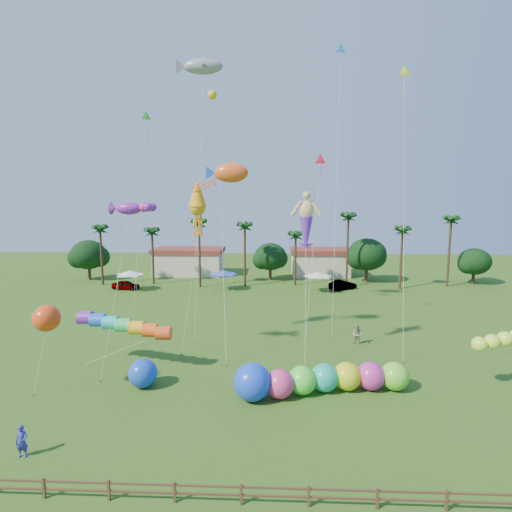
{
  "coord_description": "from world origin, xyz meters",
  "views": [
    {
      "loc": [
        1.32,
        -22.08,
        13.46
      ],
      "look_at": [
        0.0,
        10.0,
        9.0
      ],
      "focal_mm": 28.0,
      "sensor_mm": 36.0,
      "label": 1
    }
  ],
  "objects_px": {
    "car_b": "(342,285)",
    "spectator_a": "(22,441)",
    "blue_ball": "(143,373)",
    "car_a": "(126,285)",
    "caterpillar_inflatable": "(316,379)",
    "spectator_b": "(357,335)"
  },
  "relations": [
    {
      "from": "car_b",
      "to": "spectator_a",
      "type": "relative_size",
      "value": 2.54
    },
    {
      "from": "blue_ball",
      "to": "car_a",
      "type": "bearing_deg",
      "value": 112.29
    },
    {
      "from": "car_a",
      "to": "caterpillar_inflatable",
      "type": "bearing_deg",
      "value": -139.1
    },
    {
      "from": "spectator_a",
      "to": "spectator_b",
      "type": "height_order",
      "value": "spectator_b"
    },
    {
      "from": "car_b",
      "to": "spectator_b",
      "type": "bearing_deg",
      "value": 142.12
    },
    {
      "from": "car_a",
      "to": "spectator_b",
      "type": "height_order",
      "value": "spectator_b"
    },
    {
      "from": "caterpillar_inflatable",
      "to": "blue_ball",
      "type": "xyz_separation_m",
      "value": [
        -12.44,
        0.55,
        -0.04
      ]
    },
    {
      "from": "spectator_a",
      "to": "caterpillar_inflatable",
      "type": "bearing_deg",
      "value": 18.33
    },
    {
      "from": "car_b",
      "to": "caterpillar_inflatable",
      "type": "distance_m",
      "value": 34.31
    },
    {
      "from": "spectator_b",
      "to": "blue_ball",
      "type": "relative_size",
      "value": 0.91
    },
    {
      "from": "caterpillar_inflatable",
      "to": "blue_ball",
      "type": "distance_m",
      "value": 12.45
    },
    {
      "from": "spectator_b",
      "to": "blue_ball",
      "type": "xyz_separation_m",
      "value": [
        -17.4,
        -9.41,
        0.1
      ]
    },
    {
      "from": "car_a",
      "to": "spectator_a",
      "type": "bearing_deg",
      "value": -164.4
    },
    {
      "from": "blue_ball",
      "to": "car_b",
      "type": "bearing_deg",
      "value": 58.62
    },
    {
      "from": "spectator_a",
      "to": "spectator_b",
      "type": "relative_size",
      "value": 0.93
    },
    {
      "from": "spectator_b",
      "to": "caterpillar_inflatable",
      "type": "relative_size",
      "value": 0.15
    },
    {
      "from": "spectator_b",
      "to": "caterpillar_inflatable",
      "type": "height_order",
      "value": "caterpillar_inflatable"
    },
    {
      "from": "car_b",
      "to": "spectator_a",
      "type": "distance_m",
      "value": 47.51
    },
    {
      "from": "car_a",
      "to": "caterpillar_inflatable",
      "type": "height_order",
      "value": "caterpillar_inflatable"
    },
    {
      "from": "car_a",
      "to": "spectator_a",
      "type": "height_order",
      "value": "spectator_a"
    },
    {
      "from": "car_a",
      "to": "spectator_a",
      "type": "relative_size",
      "value": 2.34
    },
    {
      "from": "blue_ball",
      "to": "spectator_b",
      "type": "bearing_deg",
      "value": 28.41
    }
  ]
}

